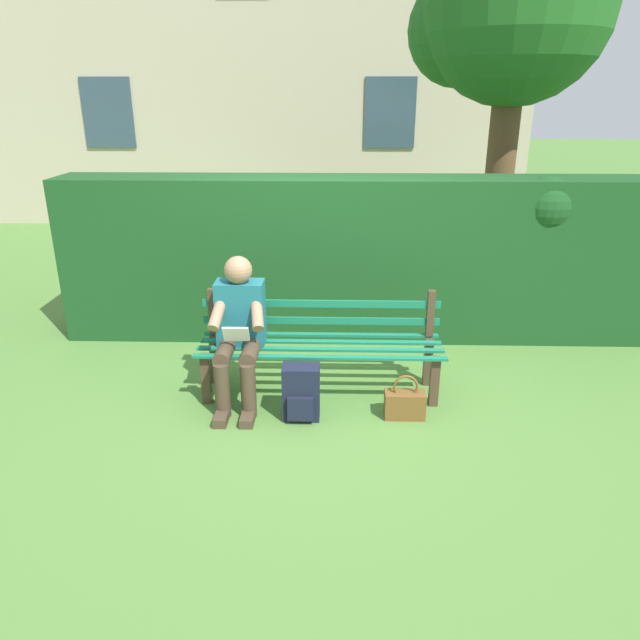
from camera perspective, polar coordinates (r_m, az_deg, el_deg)
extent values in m
plane|color=#517F38|center=(4.97, 0.03, -7.00)|extent=(60.00, 60.00, 0.00)
cube|color=#4C3828|center=(4.78, 10.98, -5.82)|extent=(0.07, 0.07, 0.42)
cube|color=#4C3828|center=(4.83, -10.92, -5.55)|extent=(0.07, 0.07, 0.42)
cube|color=#4C3828|center=(5.10, 10.36, -3.99)|extent=(0.07, 0.07, 0.42)
cube|color=#4C3828|center=(5.14, -10.10, -3.76)|extent=(0.07, 0.07, 0.42)
cube|color=#197251|center=(5.00, 0.10, -1.42)|extent=(1.98, 0.06, 0.02)
cube|color=#197251|center=(4.86, 0.06, -2.12)|extent=(1.98, 0.06, 0.02)
cube|color=#197251|center=(4.72, 0.01, -2.85)|extent=(1.98, 0.06, 0.02)
cube|color=#197251|center=(4.58, -0.04, -3.63)|extent=(1.98, 0.06, 0.02)
cube|color=#4C3828|center=(4.98, 10.61, 0.64)|extent=(0.06, 0.06, 0.39)
cube|color=#4C3828|center=(5.02, -10.32, 0.84)|extent=(0.06, 0.06, 0.39)
cube|color=#197251|center=(4.94, 0.10, -0.07)|extent=(1.98, 0.02, 0.06)
cube|color=#197251|center=(4.89, 0.10, 1.59)|extent=(1.98, 0.02, 0.06)
cube|color=#1E6672|center=(4.76, -7.66, 0.70)|extent=(0.38, 0.22, 0.52)
sphere|color=#A57A5B|center=(4.63, -7.91, 4.79)|extent=(0.22, 0.22, 0.22)
cylinder|color=#473828|center=(4.65, -6.69, -2.98)|extent=(0.13, 0.42, 0.13)
cylinder|color=#473828|center=(4.68, -9.12, -2.94)|extent=(0.13, 0.42, 0.13)
cylinder|color=#473828|center=(4.56, -6.92, -6.80)|extent=(0.12, 0.12, 0.44)
cylinder|color=#473828|center=(4.60, -9.41, -6.72)|extent=(0.12, 0.12, 0.44)
cube|color=#473828|center=(4.58, -6.96, -9.30)|extent=(0.10, 0.24, 0.07)
cube|color=#473828|center=(4.62, -9.45, -9.20)|extent=(0.10, 0.24, 0.07)
cylinder|color=#A57A5B|center=(4.59, -6.11, 0.80)|extent=(0.14, 0.32, 0.26)
cylinder|color=#A57A5B|center=(4.64, -9.78, 0.82)|extent=(0.14, 0.32, 0.26)
cube|color=white|center=(4.55, -8.10, -1.35)|extent=(0.20, 0.07, 0.13)
cube|color=#19471E|center=(5.93, 3.71, 5.93)|extent=(5.82, 0.60, 1.60)
sphere|color=#19471E|center=(6.05, 20.95, 10.33)|extent=(0.54, 0.54, 0.54)
sphere|color=#19471E|center=(6.00, -10.47, 10.51)|extent=(0.48, 0.48, 0.48)
cylinder|color=brown|center=(7.76, 16.86, 12.68)|extent=(0.35, 0.35, 2.65)
sphere|color=#236023|center=(7.75, 18.50, 26.76)|extent=(2.13, 2.13, 2.13)
sphere|color=#236023|center=(7.92, 13.52, 25.51)|extent=(1.28, 1.28, 1.28)
cube|color=#BCAD93|center=(12.65, -6.32, 26.61)|extent=(10.10, 2.73, 7.19)
cube|color=#334756|center=(11.15, 6.78, 19.22)|extent=(0.90, 0.04, 1.20)
cube|color=#334756|center=(11.85, -19.78, 18.30)|extent=(0.90, 0.04, 1.20)
cube|color=#191E33|center=(4.52, -1.83, -6.95)|extent=(0.28, 0.18, 0.43)
cube|color=#191E33|center=(4.47, -1.89, -8.59)|extent=(0.20, 0.04, 0.19)
cylinder|color=#191E33|center=(4.60, -0.70, -6.12)|extent=(0.04, 0.04, 0.26)
cylinder|color=#191E33|center=(4.61, -2.80, -6.09)|extent=(0.04, 0.04, 0.26)
cube|color=brown|center=(4.62, 8.18, -8.09)|extent=(0.31, 0.15, 0.21)
torus|color=brown|center=(4.55, 8.28, -6.38)|extent=(0.19, 0.02, 0.19)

